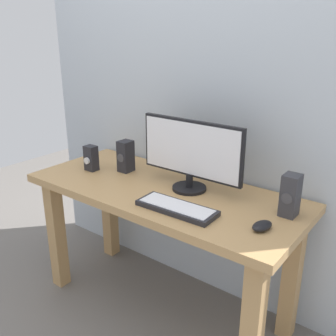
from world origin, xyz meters
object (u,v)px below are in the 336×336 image
(monitor, at_px, (191,153))
(keyboard_primary, at_px, (177,208))
(audio_controller, at_px, (91,158))
(speaker_left, at_px, (126,156))
(mouse, at_px, (262,226))
(speaker_right, at_px, (290,195))
(desk, at_px, (163,212))

(monitor, relative_size, keyboard_primary, 1.50)
(monitor, height_order, audio_controller, monitor)
(keyboard_primary, distance_m, speaker_left, 0.60)
(monitor, relative_size, audio_controller, 3.91)
(keyboard_primary, height_order, mouse, mouse)
(monitor, bearing_deg, keyboard_primary, -69.39)
(keyboard_primary, relative_size, audio_controller, 2.61)
(speaker_right, bearing_deg, monitor, -177.87)
(mouse, xyz_separation_m, speaker_right, (0.04, 0.19, 0.08))
(speaker_left, distance_m, audio_controller, 0.21)
(mouse, bearing_deg, speaker_left, -179.00)
(desk, xyz_separation_m, mouse, (0.60, -0.10, 0.16))
(keyboard_primary, relative_size, mouse, 3.64)
(desk, xyz_separation_m, speaker_left, (-0.33, 0.07, 0.23))
(audio_controller, bearing_deg, desk, 4.41)
(keyboard_primary, bearing_deg, desk, 142.19)
(desk, height_order, keyboard_primary, keyboard_primary)
(desk, distance_m, audio_controller, 0.55)
(speaker_left, height_order, audio_controller, speaker_left)
(monitor, xyz_separation_m, mouse, (0.48, -0.17, -0.18))
(desk, xyz_separation_m, monitor, (0.12, 0.08, 0.34))
(keyboard_primary, height_order, speaker_right, speaker_right)
(mouse, relative_size, speaker_left, 0.58)
(monitor, height_order, speaker_left, monitor)
(monitor, xyz_separation_m, speaker_left, (-0.45, -0.01, -0.11))
(monitor, xyz_separation_m, keyboard_primary, (0.09, -0.24, -0.19))
(audio_controller, bearing_deg, speaker_right, 6.82)
(desk, height_order, speaker_left, speaker_left)
(desk, bearing_deg, monitor, 32.85)
(keyboard_primary, xyz_separation_m, speaker_left, (-0.54, 0.24, 0.08))
(speaker_left, bearing_deg, monitor, 0.78)
(monitor, xyz_separation_m, audio_controller, (-0.62, -0.12, -0.12))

